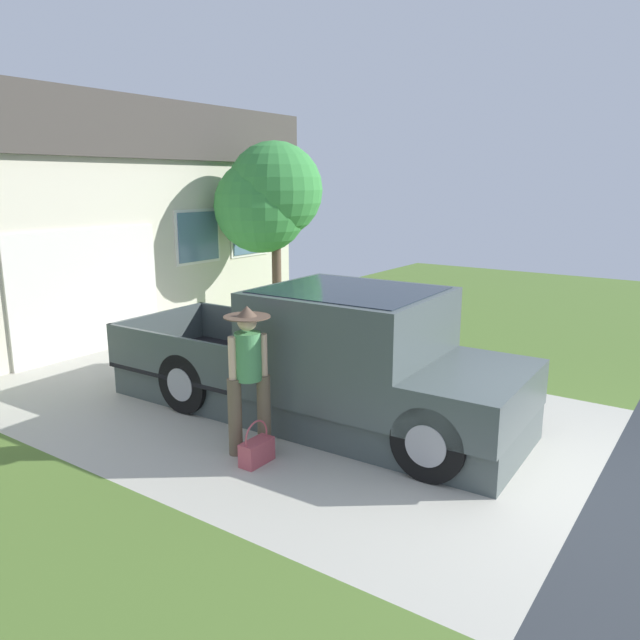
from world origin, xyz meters
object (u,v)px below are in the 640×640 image
house_with_garage (24,215)px  pickup_truck (338,363)px  front_yard_tree (268,199)px  person_with_hat (248,372)px  handbag (257,450)px

house_with_garage → pickup_truck: bearing=-97.1°
pickup_truck → front_yard_tree: (3.71, 4.14, 1.86)m
house_with_garage → person_with_hat: bearing=-106.0°
front_yard_tree → pickup_truck: bearing=-131.8°
handbag → front_yard_tree: front_yard_tree is taller
person_with_hat → handbag: size_ratio=3.43×
pickup_truck → person_with_hat: pickup_truck is taller
handbag → person_with_hat: bearing=54.0°
handbag → house_with_garage: (2.61, 8.70, 2.12)m
person_with_hat → house_with_garage: (2.42, 8.45, 1.33)m
person_with_hat → front_yard_tree: (5.04, 3.84, 1.68)m
pickup_truck → house_with_garage: bearing=-98.7°
pickup_truck → handbag: pickup_truck is taller
pickup_truck → house_with_garage: 8.95m
pickup_truck → house_with_garage: size_ratio=0.56×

